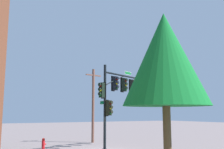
{
  "coord_description": "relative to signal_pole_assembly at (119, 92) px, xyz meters",
  "views": [
    {
      "loc": [
        -9.03,
        -16.95,
        2.75
      ],
      "look_at": [
        0.5,
        -0.19,
        5.67
      ],
      "focal_mm": 41.17,
      "sensor_mm": 36.0,
      "label": 1
    }
  ],
  "objects": [
    {
      "name": "utility_pole",
      "position": [
        0.18,
        5.19,
        -0.76
      ],
      "size": [
        1.78,
        0.5,
        7.08
      ],
      "color": "brown",
      "rests_on": "ground_plane"
    },
    {
      "name": "signal_pole_assembly",
      "position": [
        0.0,
        0.0,
        0.0
      ],
      "size": [
        5.88,
        2.89,
        6.4
      ],
      "color": "black",
      "rests_on": "ground_plane"
    },
    {
      "name": "fire_hydrant",
      "position": [
        -5.09,
        3.09,
        -4.04
      ],
      "size": [
        0.33,
        0.24,
        0.83
      ],
      "color": "red",
      "rests_on": "ground_plane"
    },
    {
      "name": "tree_mid",
      "position": [
        -1.38,
        -7.09,
        1.24
      ],
      "size": [
        4.64,
        4.64,
        8.29
      ],
      "color": "brown",
      "rests_on": "ground_plane"
    }
  ]
}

